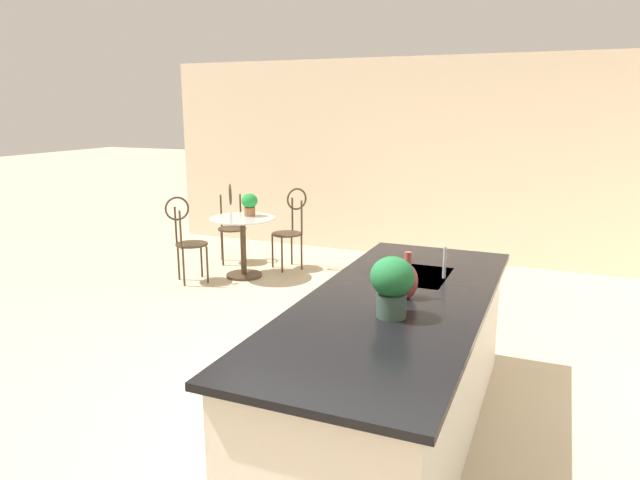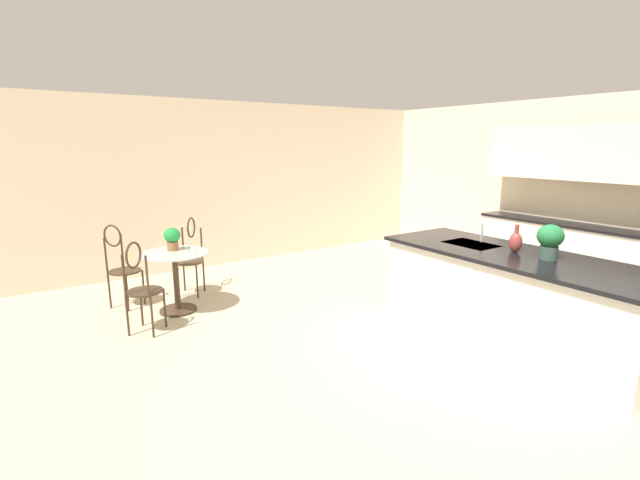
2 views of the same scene
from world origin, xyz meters
name	(u,v)px [view 2 (image 2 of 2)]	position (x,y,z in m)	size (l,w,h in m)	color
ground_plane	(431,347)	(0.00, 0.00, 0.00)	(40.00, 40.00, 0.00)	beige
wall_back	(617,192)	(0.00, 3.66, 1.35)	(9.00, 0.12, 2.70)	beige
wall_left_window	(248,183)	(-4.26, 0.00, 1.35)	(0.12, 7.80, 2.70)	beige
kitchen_island	(512,296)	(0.30, 0.85, 0.46)	(2.80, 1.06, 0.92)	white
back_counter_run	(564,251)	(-0.40, 3.21, 0.49)	(2.44, 0.64, 1.52)	white
upper_cabinet_run	(575,152)	(-0.40, 3.18, 1.90)	(2.40, 0.36, 0.76)	white
bistro_table	(176,276)	(-2.43, -1.83, 0.45)	(0.80, 0.80, 0.74)	#3D2D1E
chair_near_window	(190,252)	(-3.00, -1.46, 0.57)	(0.53, 0.53, 1.04)	#3D2D1E
chair_by_island	(121,262)	(-3.00, -2.34, 0.57)	(0.53, 0.53, 1.04)	#3D2D1E
chair_toward_desk	(141,283)	(-1.96, -2.32, 0.57)	(0.54, 0.54, 1.04)	#3D2D1E
sink_faucet	(482,232)	(-0.25, 1.03, 1.03)	(0.02, 0.02, 0.22)	#B2B5BA
potted_plant_on_table	(172,237)	(-2.57, -1.80, 0.90)	(0.20, 0.20, 0.28)	#9E603D
potted_plant_counter_near	(550,240)	(0.60, 0.90, 1.12)	(0.24, 0.24, 0.34)	#385147
vase_on_counter	(516,242)	(0.25, 0.90, 1.03)	(0.13, 0.13, 0.29)	#993D38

